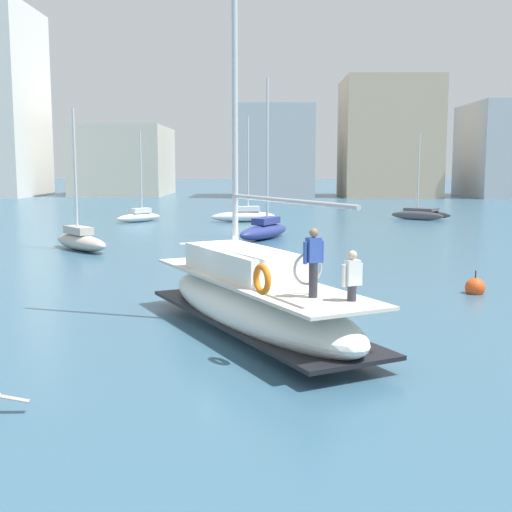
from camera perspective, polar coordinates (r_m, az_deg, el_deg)
The scene contains 9 objects.
ground_plane at distance 19.34m, azimuth -1.04°, elevation -5.49°, with size 400.00×400.00×0.00m, color #38607A.
main_sailboat at distance 17.73m, azimuth -0.20°, elevation -3.70°, with size 6.61×9.61×13.10m.
moored_sloop_near at distance 52.45m, azimuth -1.05°, elevation 3.56°, with size 5.27×2.30×8.20m.
moored_sloop_far at distance 56.65m, azimuth 13.95°, elevation 3.62°, with size 4.87×4.30×6.98m.
moored_catamaran at distance 40.18m, azimuth 0.71°, elevation 2.34°, with size 3.71×5.53×9.56m.
moored_cutter_left at distance 36.16m, azimuth -14.79°, elevation 1.36°, with size 4.29×4.71×7.34m.
moored_cutter_right at distance 53.25m, azimuth -9.98°, elevation 3.43°, with size 3.49×3.81×7.09m.
mooring_buoy at distance 24.43m, azimuth 18.25°, elevation -2.58°, with size 0.69×0.69×0.95m.
waterfront_buildings at distance 96.84m, azimuth -2.63°, elevation 10.31°, with size 84.28×22.42×26.41m.
Camera 1 is at (0.59, -18.82, 4.44)m, focal length 46.71 mm.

